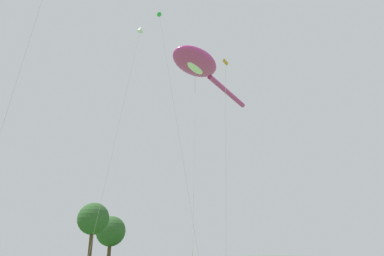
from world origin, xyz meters
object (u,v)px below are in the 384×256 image
big_show_kite (198,65)px  small_kite_bird_shape (140,31)px  small_kite_delta_white (161,25)px  tree_oak_left (93,219)px  tree_shrub_far (111,231)px  small_kite_box_yellow (226,87)px

big_show_kite → small_kite_bird_shape: 10.30m
small_kite_delta_white → tree_oak_left: bearing=5.8°
tree_shrub_far → small_kite_box_yellow: bearing=-101.7°
small_kite_bird_shape → tree_shrub_far: bearing=46.8°
small_kite_delta_white → tree_oak_left: size_ratio=2.42×
big_show_kite → small_kite_delta_white: 7.44m
big_show_kite → small_kite_bird_shape: bearing=-94.8°
small_kite_delta_white → small_kite_box_yellow: bearing=-153.1°
tree_oak_left → tree_shrub_far: bearing=59.2°
small_kite_delta_white → tree_oak_left: (5.13, 33.93, -15.65)m
big_show_kite → tree_oak_left: size_ratio=1.75×
big_show_kite → small_kite_bird_shape: small_kite_bird_shape is taller
small_kite_delta_white → tree_oak_left: 37.72m
small_kite_delta_white → small_kite_bird_shape: bearing=29.8°
small_kite_delta_white → tree_shrub_far: 51.62m
tree_shrub_far → tree_oak_left: 15.33m
big_show_kite → tree_oak_left: big_show_kite is taller
small_kite_box_yellow → tree_oak_left: (3.45, 41.51, -5.76)m
tree_oak_left → small_kite_bird_shape: bearing=-101.0°
big_show_kite → tree_shrub_far: (11.22, 50.99, -10.71)m
big_show_kite → tree_shrub_far: bearing=-127.4°
tree_shrub_far → big_show_kite: bearing=-102.4°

